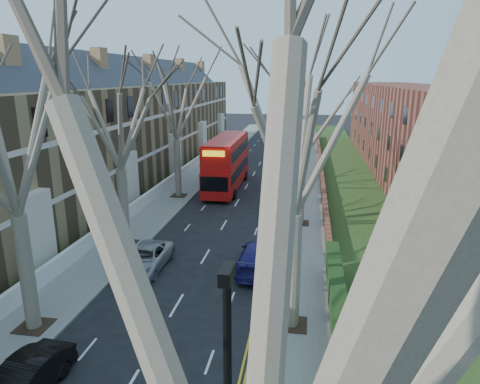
% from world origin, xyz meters
% --- Properties ---
extents(pavement_left, '(3.00, 102.00, 0.12)m').
position_xyz_m(pavement_left, '(-6.00, 39.00, 0.06)').
color(pavement_left, slate).
rests_on(pavement_left, ground).
extents(pavement_right, '(3.00, 102.00, 0.12)m').
position_xyz_m(pavement_right, '(6.00, 39.00, 0.06)').
color(pavement_right, slate).
rests_on(pavement_right, ground).
extents(terrace_left, '(9.70, 78.00, 13.60)m').
position_xyz_m(terrace_left, '(-13.65, 31.00, 5.53)').
color(terrace_left, brown).
rests_on(terrace_left, ground).
extents(flats_right, '(13.97, 54.00, 10.00)m').
position_xyz_m(flats_right, '(17.46, 43.00, 4.98)').
color(flats_right, brown).
rests_on(flats_right, ground).
extents(front_wall_left, '(0.30, 78.00, 1.00)m').
position_xyz_m(front_wall_left, '(-7.65, 31.00, 0.62)').
color(front_wall_left, white).
rests_on(front_wall_left, ground).
extents(grass_verge_right, '(6.00, 102.00, 0.06)m').
position_xyz_m(grass_verge_right, '(10.50, 39.00, 0.15)').
color(grass_verge_right, '#243B15').
rests_on(grass_verge_right, ground).
extents(tree_left_mid, '(10.50, 10.50, 14.71)m').
position_xyz_m(tree_left_mid, '(-5.70, 6.00, 9.56)').
color(tree_left_mid, '#706350').
rests_on(tree_left_mid, ground).
extents(tree_left_far, '(10.15, 10.15, 14.22)m').
position_xyz_m(tree_left_far, '(-5.70, 16.00, 9.24)').
color(tree_left_far, '#706350').
rests_on(tree_left_far, ground).
extents(tree_left_dist, '(10.50, 10.50, 14.71)m').
position_xyz_m(tree_left_dist, '(-5.70, 28.00, 9.56)').
color(tree_left_dist, '#706350').
rests_on(tree_left_dist, ground).
extents(tree_right_near, '(10.85, 10.85, 15.20)m').
position_xyz_m(tree_right_near, '(5.70, -6.00, 9.86)').
color(tree_right_near, '#706350').
rests_on(tree_right_near, ground).
extents(tree_right_mid, '(10.50, 10.50, 14.71)m').
position_xyz_m(tree_right_mid, '(5.70, 8.00, 9.56)').
color(tree_right_mid, '#706350').
rests_on(tree_right_mid, ground).
extents(tree_right_far, '(10.15, 10.15, 14.22)m').
position_xyz_m(tree_right_far, '(5.70, 22.00, 9.24)').
color(tree_right_far, '#706350').
rests_on(tree_right_far, ground).
extents(double_decker_bus, '(3.13, 12.11, 5.01)m').
position_xyz_m(double_decker_bus, '(-1.85, 32.04, 2.48)').
color(double_decker_bus, '#BA100D').
rests_on(double_decker_bus, ground).
extents(car_left_mid, '(1.81, 4.32, 1.39)m').
position_xyz_m(car_left_mid, '(-3.35, 2.02, 0.69)').
color(car_left_mid, black).
rests_on(car_left_mid, ground).
extents(car_left_far, '(2.28, 4.83, 1.34)m').
position_xyz_m(car_left_far, '(-3.02, 12.75, 0.67)').
color(car_left_far, '#97979C').
rests_on(car_left_far, ground).
extents(car_right_near, '(2.38, 5.53, 1.59)m').
position_xyz_m(car_right_near, '(3.52, 13.78, 0.79)').
color(car_right_near, navy).
rests_on(car_right_near, ground).
extents(car_right_mid, '(1.77, 4.17, 1.41)m').
position_xyz_m(car_right_mid, '(3.52, 25.20, 0.70)').
color(car_right_mid, gray).
rests_on(car_right_mid, ground).
extents(car_right_far, '(1.67, 3.97, 1.27)m').
position_xyz_m(car_right_far, '(3.54, 32.44, 0.64)').
color(car_right_far, black).
rests_on(car_right_far, ground).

